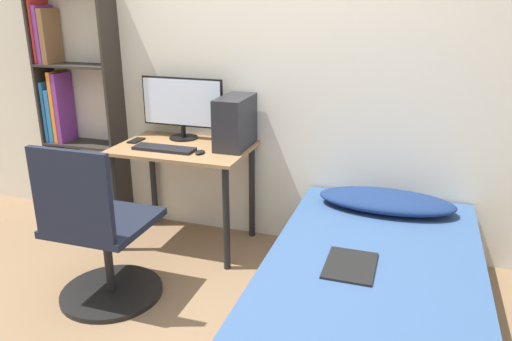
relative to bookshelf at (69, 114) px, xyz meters
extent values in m
cube|color=silver|center=(1.55, 0.14, 0.42)|extent=(8.00, 0.05, 2.50)
cube|color=#997047|center=(1.06, -0.19, -0.12)|extent=(0.90, 0.60, 0.02)
cylinder|color=black|center=(0.66, -0.44, -0.48)|extent=(0.04, 0.04, 0.70)
cylinder|color=black|center=(1.46, -0.44, -0.48)|extent=(0.04, 0.04, 0.70)
cylinder|color=black|center=(0.66, 0.06, -0.48)|extent=(0.04, 0.04, 0.70)
cylinder|color=black|center=(1.46, 0.06, -0.48)|extent=(0.04, 0.04, 0.70)
cube|color=#2D2823|center=(-0.18, 0.00, 0.07)|extent=(0.02, 0.23, 1.81)
cube|color=#2D2823|center=(0.43, 0.00, 0.07)|extent=(0.02, 0.23, 1.81)
cube|color=#2D2823|center=(0.12, 0.00, -0.82)|extent=(0.59, 0.23, 0.02)
cube|color=#2D2823|center=(0.12, 0.00, -0.22)|extent=(0.59, 0.23, 0.02)
cube|color=#2D2823|center=(0.12, 0.00, 0.37)|extent=(0.59, 0.23, 0.02)
cube|color=orange|center=(-0.15, 0.00, -0.57)|extent=(0.03, 0.19, 0.49)
cube|color=teal|center=(-0.10, 0.00, -0.58)|extent=(0.04, 0.19, 0.46)
cube|color=#2870B7|center=(-0.06, 0.00, -0.59)|extent=(0.03, 0.19, 0.45)
cube|color=green|center=(-0.02, 0.00, -0.56)|extent=(0.03, 0.19, 0.50)
cube|color=#2870B7|center=(-0.15, 0.00, 0.02)|extent=(0.03, 0.19, 0.46)
cube|color=#2870B7|center=(-0.11, 0.00, -0.01)|extent=(0.04, 0.19, 0.40)
cube|color=orange|center=(-0.07, 0.00, 0.06)|extent=(0.03, 0.19, 0.54)
cube|color=#7A338E|center=(-0.03, 0.00, 0.05)|extent=(0.03, 0.19, 0.53)
cube|color=red|center=(-0.15, 0.00, 0.63)|extent=(0.02, 0.19, 0.50)
cube|color=#7A338E|center=(-0.12, 0.00, 0.59)|extent=(0.04, 0.19, 0.41)
cube|color=brown|center=(-0.07, 0.00, 0.58)|extent=(0.04, 0.19, 0.39)
cylinder|color=black|center=(0.92, -0.94, -0.81)|extent=(0.59, 0.59, 0.03)
cylinder|color=black|center=(0.92, -0.94, -0.59)|extent=(0.05, 0.05, 0.42)
cube|color=black|center=(0.92, -0.94, -0.36)|extent=(0.52, 0.52, 0.04)
cube|color=black|center=(0.92, -1.18, -0.10)|extent=(0.46, 0.04, 0.48)
cube|color=#4C3D2D|center=(2.41, -0.79, -0.73)|extent=(1.09, 1.81, 0.19)
cube|color=#33517F|center=(2.41, -0.79, -0.52)|extent=(1.06, 1.77, 0.24)
ellipsoid|color=navy|center=(2.41, -0.15, -0.35)|extent=(0.83, 0.36, 0.11)
cube|color=black|center=(2.30, -0.92, -0.40)|extent=(0.24, 0.32, 0.01)
cylinder|color=black|center=(0.97, 0.00, -0.10)|extent=(0.20, 0.20, 0.01)
cylinder|color=black|center=(0.97, 0.00, -0.05)|extent=(0.04, 0.04, 0.09)
cube|color=black|center=(0.97, 0.00, 0.15)|extent=(0.61, 0.01, 0.34)
cube|color=silver|center=(0.97, -0.01, 0.15)|extent=(0.58, 0.01, 0.32)
cube|color=black|center=(0.98, -0.31, -0.10)|extent=(0.42, 0.13, 0.02)
cube|color=#232328|center=(1.40, -0.09, 0.06)|extent=(0.19, 0.37, 0.34)
ellipsoid|color=black|center=(1.24, -0.31, -0.10)|extent=(0.06, 0.09, 0.02)
cube|color=black|center=(0.69, -0.18, -0.10)|extent=(0.07, 0.14, 0.01)
camera|label=1|loc=(2.54, -3.11, 0.84)|focal=35.00mm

